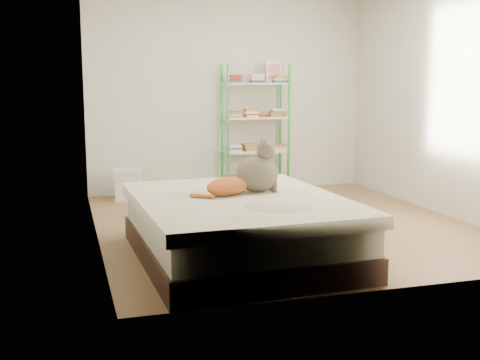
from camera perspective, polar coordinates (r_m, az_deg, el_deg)
name	(u,v)px	position (r m, az deg, el deg)	size (l,w,h in m)	color
room	(284,99)	(6.17, 4.23, 7.63)	(3.81, 4.21, 2.61)	olive
bed	(239,228)	(5.07, -0.12, -4.55)	(1.73, 2.13, 0.53)	#44271E
orange_cat	(227,184)	(5.07, -1.21, -0.36)	(0.49, 0.26, 0.20)	orange
grey_cat	(257,166)	(5.21, 1.64, 1.32)	(0.33, 0.40, 0.45)	#726557
shelf_unit	(256,129)	(8.07, 1.49, 4.87)	(0.88, 0.36, 1.74)	green
cardboard_box	(253,191)	(7.34, 1.20, -1.03)	(0.50, 0.49, 0.37)	olive
white_bin	(128,185)	(7.67, -10.55, -0.44)	(0.39, 0.35, 0.39)	white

